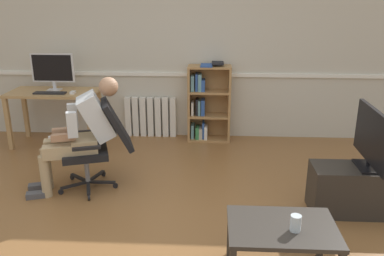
# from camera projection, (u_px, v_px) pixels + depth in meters

# --- Properties ---
(ground_plane) EXTENTS (18.00, 18.00, 0.00)m
(ground_plane) POSITION_uv_depth(u_px,v_px,m) (170.00, 232.00, 3.59)
(ground_plane) COLOR brown
(back_wall) EXTENTS (12.00, 0.13, 2.70)m
(back_wall) POSITION_uv_depth(u_px,v_px,m) (188.00, 44.00, 5.67)
(back_wall) COLOR beige
(back_wall) RESTS_ON ground_plane
(computer_desk) EXTENTS (1.19, 0.60, 0.76)m
(computer_desk) POSITION_uv_depth(u_px,v_px,m) (54.00, 100.00, 5.51)
(computer_desk) COLOR tan
(computer_desk) RESTS_ON ground_plane
(imac_monitor) EXTENTS (0.58, 0.14, 0.50)m
(imac_monitor) POSITION_uv_depth(u_px,v_px,m) (53.00, 69.00, 5.46)
(imac_monitor) COLOR silver
(imac_monitor) RESTS_ON computer_desk
(keyboard) EXTENTS (0.42, 0.12, 0.02)m
(keyboard) POSITION_uv_depth(u_px,v_px,m) (50.00, 93.00, 5.34)
(keyboard) COLOR black
(keyboard) RESTS_ON computer_desk
(computer_mouse) EXTENTS (0.06, 0.10, 0.03)m
(computer_mouse) POSITION_uv_depth(u_px,v_px,m) (73.00, 92.00, 5.34)
(computer_mouse) COLOR white
(computer_mouse) RESTS_ON computer_desk
(bookshelf) EXTENTS (0.60, 0.29, 1.12)m
(bookshelf) POSITION_uv_depth(u_px,v_px,m) (206.00, 104.00, 5.72)
(bookshelf) COLOR #AD7F4C
(bookshelf) RESTS_ON ground_plane
(radiator) EXTENTS (0.75, 0.08, 0.59)m
(radiator) POSITION_uv_depth(u_px,v_px,m) (151.00, 117.00, 5.93)
(radiator) COLOR white
(radiator) RESTS_ON ground_plane
(office_chair) EXTENTS (0.83, 0.68, 0.96)m
(office_chair) POSITION_uv_depth(u_px,v_px,m) (100.00, 141.00, 4.29)
(office_chair) COLOR black
(office_chair) RESTS_ON ground_plane
(person_seated) EXTENTS (1.02, 0.60, 1.21)m
(person_seated) POSITION_uv_depth(u_px,v_px,m) (81.00, 132.00, 4.21)
(person_seated) COLOR tan
(person_seated) RESTS_ON ground_plane
(tv_stand) EXTENTS (1.01, 0.38, 0.47)m
(tv_stand) POSITION_uv_depth(u_px,v_px,m) (364.00, 190.00, 3.85)
(tv_stand) COLOR #2D2823
(tv_stand) RESTS_ON ground_plane
(tv_screen) EXTENTS (0.21, 0.81, 0.56)m
(tv_screen) POSITION_uv_depth(u_px,v_px,m) (372.00, 138.00, 3.69)
(tv_screen) COLOR black
(tv_screen) RESTS_ON tv_stand
(coffee_table) EXTENTS (0.78, 0.55, 0.44)m
(coffee_table) POSITION_uv_depth(u_px,v_px,m) (282.00, 233.00, 2.90)
(coffee_table) COLOR #332D28
(coffee_table) RESTS_ON ground_plane
(drinking_glass) EXTENTS (0.08, 0.08, 0.12)m
(drinking_glass) POSITION_uv_depth(u_px,v_px,m) (296.00, 223.00, 2.80)
(drinking_glass) COLOR silver
(drinking_glass) RESTS_ON coffee_table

